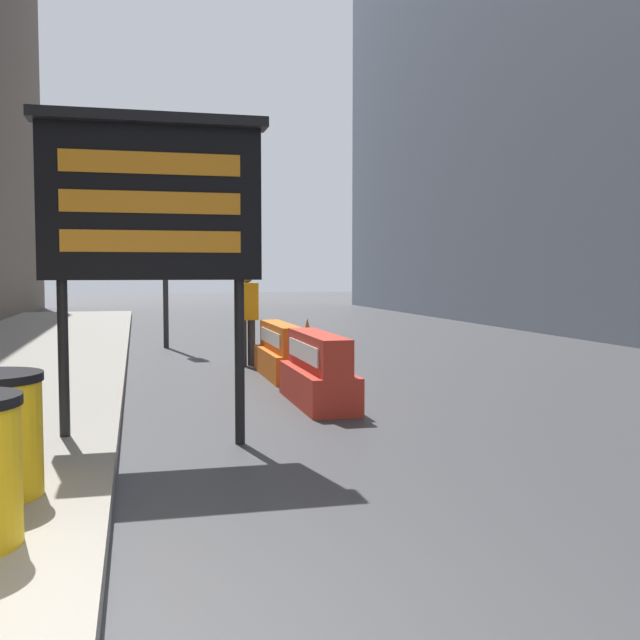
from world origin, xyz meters
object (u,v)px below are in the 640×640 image
Objects in this scene: traffic_light_near_curb at (165,206)px; jersey_barrier_orange_near at (280,353)px; traffic_cone_mid at (307,338)px; pedestrian_worker at (247,309)px; jersey_barrier_red_striped at (318,373)px; traffic_cone_near at (324,349)px; message_board at (152,203)px.

jersey_barrier_orange_near is at bearing -72.37° from traffic_light_near_curb.
traffic_cone_mid is 1.94m from pedestrian_worker.
pedestrian_worker is at bearing 94.28° from jersey_barrier_red_striped.
traffic_light_near_curb is at bearing 107.63° from jersey_barrier_orange_near.
pedestrian_worker is at bearing 157.92° from traffic_cone_near.
pedestrian_worker is at bearing 101.07° from jersey_barrier_orange_near.
jersey_barrier_orange_near is at bearing -2.16° from pedestrian_worker.
traffic_cone_near is at bearing 61.19° from message_board.
message_board is 1.55× the size of jersey_barrier_red_striped.
traffic_cone_near is 1.61m from pedestrian_worker.
jersey_barrier_red_striped is at bearing -78.08° from traffic_light_near_curb.
traffic_cone_mid is 0.45× the size of pedestrian_worker.
traffic_cone_near is (1.02, 3.72, -0.07)m from jersey_barrier_red_striped.
traffic_light_near_curb is at bearing 87.14° from message_board.
traffic_light_near_curb is (-1.66, 7.85, 2.82)m from jersey_barrier_red_striped.
traffic_light_near_curb is at bearing 138.50° from traffic_cone_mid.
message_board is 0.72× the size of traffic_light_near_curb.
jersey_barrier_orange_near reaches higher than traffic_cone_mid.
pedestrian_worker is (-0.32, 1.63, 0.66)m from jersey_barrier_orange_near.
jersey_barrier_red_striped is (2.15, 2.04, -2.00)m from message_board.
traffic_cone_near is (1.02, 1.09, -0.05)m from jersey_barrier_orange_near.
traffic_cone_mid is at bearing 68.53° from jersey_barrier_orange_near.
traffic_light_near_curb is 4.41m from pedestrian_worker.
pedestrian_worker reaches higher than traffic_cone_near.
traffic_light_near_curb reaches higher than jersey_barrier_orange_near.
jersey_barrier_orange_near is 0.48× the size of traffic_light_near_curb.
pedestrian_worker reaches higher than jersey_barrier_orange_near.
traffic_light_near_curb is (-2.68, 4.13, 2.90)m from traffic_cone_near.
traffic_cone_mid is at bearing 78.58° from jersey_barrier_red_striped.
message_board reaches higher than jersey_barrier_red_striped.
pedestrian_worker reaches higher than jersey_barrier_red_striped.
traffic_cone_near is 0.15× the size of traffic_light_near_curb.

